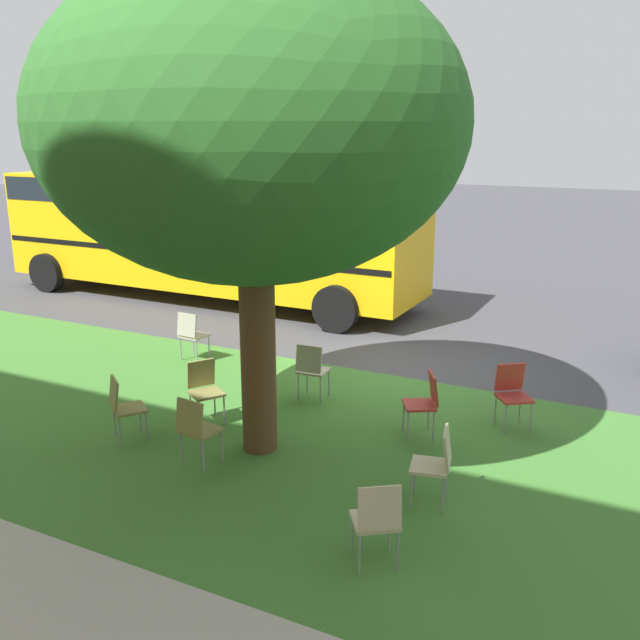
{
  "coord_description": "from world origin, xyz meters",
  "views": [
    {
      "loc": [
        -3.81,
        10.5,
        3.97
      ],
      "look_at": [
        0.81,
        1.36,
        1.15
      ],
      "focal_mm": 39.23,
      "sensor_mm": 36.0,
      "label": 1
    }
  ],
  "objects_px": {
    "chair_3": "(196,426)",
    "chair_7": "(191,332)",
    "chair_0": "(312,367)",
    "chair_4": "(437,460)",
    "chair_6": "(512,391)",
    "street_tree": "(252,124)",
    "school_bus": "(206,225)",
    "chair_5": "(123,404)",
    "chair_8": "(204,386)",
    "chair_2": "(377,517)",
    "chair_1": "(425,399)"
  },
  "relations": [
    {
      "from": "chair_5",
      "to": "school_bus",
      "type": "relative_size",
      "value": 0.08
    },
    {
      "from": "chair_2",
      "to": "chair_0",
      "type": "bearing_deg",
      "value": -54.35
    },
    {
      "from": "street_tree",
      "to": "chair_3",
      "type": "distance_m",
      "value": 3.6
    },
    {
      "from": "chair_5",
      "to": "chair_6",
      "type": "height_order",
      "value": "same"
    },
    {
      "from": "chair_0",
      "to": "chair_1",
      "type": "distance_m",
      "value": 1.97
    },
    {
      "from": "chair_6",
      "to": "school_bus",
      "type": "xyz_separation_m",
      "value": [
        8.13,
        -4.33,
        1.24
      ]
    },
    {
      "from": "chair_0",
      "to": "chair_6",
      "type": "height_order",
      "value": "same"
    },
    {
      "from": "chair_4",
      "to": "chair_5",
      "type": "distance_m",
      "value": 4.12
    },
    {
      "from": "street_tree",
      "to": "chair_8",
      "type": "bearing_deg",
      "value": -18.72
    },
    {
      "from": "chair_1",
      "to": "chair_8",
      "type": "bearing_deg",
      "value": 17.8
    },
    {
      "from": "school_bus",
      "to": "chair_2",
      "type": "bearing_deg",
      "value": 133.45
    },
    {
      "from": "chair_8",
      "to": "chair_6",
      "type": "bearing_deg",
      "value": -155.32
    },
    {
      "from": "chair_1",
      "to": "chair_8",
      "type": "distance_m",
      "value": 3.02
    },
    {
      "from": "chair_5",
      "to": "chair_4",
      "type": "bearing_deg",
      "value": -175.77
    },
    {
      "from": "street_tree",
      "to": "school_bus",
      "type": "bearing_deg",
      "value": -50.05
    },
    {
      "from": "chair_8",
      "to": "school_bus",
      "type": "relative_size",
      "value": 0.08
    },
    {
      "from": "school_bus",
      "to": "chair_1",
      "type": "bearing_deg",
      "value": 144.21
    },
    {
      "from": "street_tree",
      "to": "chair_0",
      "type": "xyz_separation_m",
      "value": [
        0.17,
        -1.76,
        -3.49
      ]
    },
    {
      "from": "street_tree",
      "to": "chair_2",
      "type": "bearing_deg",
      "value": 143.97
    },
    {
      "from": "street_tree",
      "to": "chair_0",
      "type": "bearing_deg",
      "value": -84.43
    },
    {
      "from": "chair_0",
      "to": "school_bus",
      "type": "distance_m",
      "value": 7.16
    },
    {
      "from": "chair_4",
      "to": "chair_5",
      "type": "relative_size",
      "value": 1.0
    },
    {
      "from": "chair_4",
      "to": "school_bus",
      "type": "height_order",
      "value": "school_bus"
    },
    {
      "from": "chair_1",
      "to": "chair_7",
      "type": "bearing_deg",
      "value": -13.82
    },
    {
      "from": "chair_3",
      "to": "school_bus",
      "type": "xyz_separation_m",
      "value": [
        5.0,
        -7.23,
        1.24
      ]
    },
    {
      "from": "chair_2",
      "to": "chair_3",
      "type": "height_order",
      "value": "same"
    },
    {
      "from": "street_tree",
      "to": "chair_7",
      "type": "relative_size",
      "value": 6.64
    },
    {
      "from": "chair_5",
      "to": "street_tree",
      "type": "bearing_deg",
      "value": -159.85
    },
    {
      "from": "chair_7",
      "to": "chair_1",
      "type": "bearing_deg",
      "value": 166.18
    },
    {
      "from": "chair_6",
      "to": "chair_4",
      "type": "bearing_deg",
      "value": 83.36
    },
    {
      "from": "chair_6",
      "to": "chair_8",
      "type": "xyz_separation_m",
      "value": [
        3.84,
        1.76,
        0.0
      ]
    },
    {
      "from": "chair_0",
      "to": "chair_2",
      "type": "distance_m",
      "value": 4.21
    },
    {
      "from": "chair_3",
      "to": "chair_7",
      "type": "bearing_deg",
      "value": -52.26
    },
    {
      "from": "street_tree",
      "to": "school_bus",
      "type": "relative_size",
      "value": 0.56
    },
    {
      "from": "chair_8",
      "to": "chair_3",
      "type": "bearing_deg",
      "value": 121.82
    },
    {
      "from": "chair_2",
      "to": "chair_8",
      "type": "distance_m",
      "value": 3.98
    },
    {
      "from": "street_tree",
      "to": "chair_7",
      "type": "bearing_deg",
      "value": -40.15
    },
    {
      "from": "chair_5",
      "to": "chair_7",
      "type": "bearing_deg",
      "value": -68.38
    },
    {
      "from": "chair_4",
      "to": "chair_8",
      "type": "bearing_deg",
      "value": -11.1
    },
    {
      "from": "chair_0",
      "to": "chair_4",
      "type": "height_order",
      "value": "same"
    },
    {
      "from": "chair_1",
      "to": "chair_3",
      "type": "height_order",
      "value": "same"
    },
    {
      "from": "street_tree",
      "to": "chair_4",
      "type": "height_order",
      "value": "street_tree"
    },
    {
      "from": "street_tree",
      "to": "chair_5",
      "type": "xyz_separation_m",
      "value": [
        1.69,
        0.62,
        -3.49
      ]
    },
    {
      "from": "chair_4",
      "to": "chair_6",
      "type": "distance_m",
      "value": 2.48
    },
    {
      "from": "chair_6",
      "to": "chair_7",
      "type": "height_order",
      "value": "same"
    },
    {
      "from": "school_bus",
      "to": "chair_7",
      "type": "bearing_deg",
      "value": 122.04
    },
    {
      "from": "chair_2",
      "to": "chair_8",
      "type": "xyz_separation_m",
      "value": [
        3.41,
        -2.04,
        0.0
      ]
    },
    {
      "from": "chair_1",
      "to": "chair_4",
      "type": "xyz_separation_m",
      "value": [
        -0.68,
        1.62,
        0.0
      ]
    },
    {
      "from": "chair_4",
      "to": "chair_2",
      "type": "bearing_deg",
      "value": 84.07
    },
    {
      "from": "chair_7",
      "to": "chair_2",
      "type": "bearing_deg",
      "value": 141.61
    }
  ]
}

